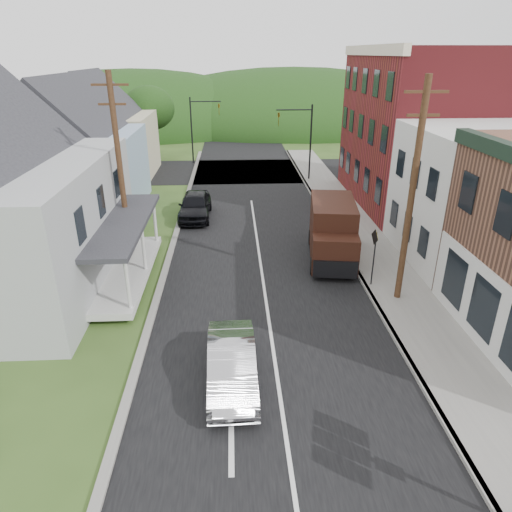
{
  "coord_description": "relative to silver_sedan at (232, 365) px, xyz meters",
  "views": [
    {
      "loc": [
        -1.32,
        -13.2,
        9.66
      ],
      "look_at": [
        -0.44,
        3.47,
        2.2
      ],
      "focal_mm": 32.0,
      "sensor_mm": 36.0,
      "label": 1
    }
  ],
  "objects": [
    {
      "name": "ground",
      "position": [
        1.46,
        1.52,
        -0.71
      ],
      "size": [
        120.0,
        120.0,
        0.0
      ],
      "primitive_type": "plane",
      "color": "#2D4719",
      "rests_on": "ground"
    },
    {
      "name": "road",
      "position": [
        1.46,
        11.52,
        -0.71
      ],
      "size": [
        9.0,
        90.0,
        0.02
      ],
      "primitive_type": "cube",
      "color": "black",
      "rests_on": "ground"
    },
    {
      "name": "cross_road",
      "position": [
        1.46,
        28.52,
        -0.71
      ],
      "size": [
        60.0,
        9.0,
        0.02
      ],
      "primitive_type": "cube",
      "color": "black",
      "rests_on": "ground"
    },
    {
      "name": "sidewalk_right",
      "position": [
        7.36,
        9.52,
        -0.63
      ],
      "size": [
        2.8,
        55.0,
        0.15
      ],
      "primitive_type": "cube",
      "color": "slate",
      "rests_on": "ground"
    },
    {
      "name": "curb_right",
      "position": [
        6.01,
        9.52,
        -0.63
      ],
      "size": [
        0.2,
        55.0,
        0.15
      ],
      "primitive_type": "cube",
      "color": "slate",
      "rests_on": "ground"
    },
    {
      "name": "curb_left",
      "position": [
        -3.19,
        9.52,
        -0.65
      ],
      "size": [
        0.3,
        55.0,
        0.12
      ],
      "primitive_type": "cube",
      "color": "slate",
      "rests_on": "ground"
    },
    {
      "name": "storefront_white",
      "position": [
        12.76,
        9.02,
        2.54
      ],
      "size": [
        8.0,
        7.0,
        6.5
      ],
      "primitive_type": "cube",
      "color": "silver",
      "rests_on": "ground"
    },
    {
      "name": "storefront_red",
      "position": [
        12.76,
        18.52,
        4.29
      ],
      "size": [
        8.0,
        12.0,
        10.0
      ],
      "primitive_type": "cube",
      "color": "maroon",
      "rests_on": "ground"
    },
    {
      "name": "house_blue",
      "position": [
        -9.54,
        18.52,
        2.99
      ],
      "size": [
        7.14,
        8.16,
        7.28
      ],
      "color": "#84A2B4",
      "rests_on": "ground"
    },
    {
      "name": "house_cream",
      "position": [
        -10.04,
        27.52,
        2.99
      ],
      "size": [
        7.14,
        8.16,
        7.28
      ],
      "color": "#C0B995",
      "rests_on": "ground"
    },
    {
      "name": "utility_pole_right",
      "position": [
        7.06,
        5.02,
        3.95
      ],
      "size": [
        1.6,
        0.26,
        9.0
      ],
      "color": "#472D19",
      "rests_on": "ground"
    },
    {
      "name": "utility_pole_left",
      "position": [
        -5.04,
        9.52,
        3.95
      ],
      "size": [
        1.6,
        0.26,
        9.0
      ],
      "color": "#472D19",
      "rests_on": "ground"
    },
    {
      "name": "traffic_signal_right",
      "position": [
        5.76,
        25.02,
        3.05
      ],
      "size": [
        2.87,
        0.2,
        6.0
      ],
      "color": "black",
      "rests_on": "ground"
    },
    {
      "name": "traffic_signal_left",
      "position": [
        -2.84,
        32.02,
        3.05
      ],
      "size": [
        2.87,
        0.2,
        6.0
      ],
      "color": "black",
      "rests_on": "ground"
    },
    {
      "name": "tree_left_d",
      "position": [
        -7.54,
        33.52,
        4.18
      ],
      "size": [
        4.8,
        4.8,
        6.94
      ],
      "color": "#382616",
      "rests_on": "ground"
    },
    {
      "name": "forested_ridge",
      "position": [
        1.46,
        56.52,
        -0.71
      ],
      "size": [
        90.0,
        30.0,
        16.0
      ],
      "primitive_type": "ellipsoid",
      "color": "#18330F",
      "rests_on": "ground"
    },
    {
      "name": "silver_sedan",
      "position": [
        0.0,
        0.0,
        0.0
      ],
      "size": [
        1.58,
        4.31,
        1.41
      ],
      "primitive_type": "imported",
      "rotation": [
        0.0,
        0.0,
        0.02
      ],
      "color": "#ACACB0",
      "rests_on": "ground"
    },
    {
      "name": "dark_sedan",
      "position": [
        -2.25,
        16.11,
        0.11
      ],
      "size": [
        1.99,
        4.8,
        1.63
      ],
      "primitive_type": "imported",
      "rotation": [
        0.0,
        0.0,
        -0.01
      ],
      "color": "black",
      "rests_on": "ground"
    },
    {
      "name": "delivery_van",
      "position": [
        5.08,
        9.32,
        0.78
      ],
      "size": [
        2.8,
        5.49,
        2.93
      ],
      "rotation": [
        0.0,
        0.0,
        -0.14
      ],
      "color": "black",
      "rests_on": "ground"
    },
    {
      "name": "warning_sign",
      "position": [
        6.24,
        6.19,
        1.14
      ],
      "size": [
        0.14,
        0.73,
        2.65
      ],
      "rotation": [
        0.0,
        0.0,
        0.09
      ],
      "color": "black",
      "rests_on": "sidewalk_right"
    }
  ]
}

